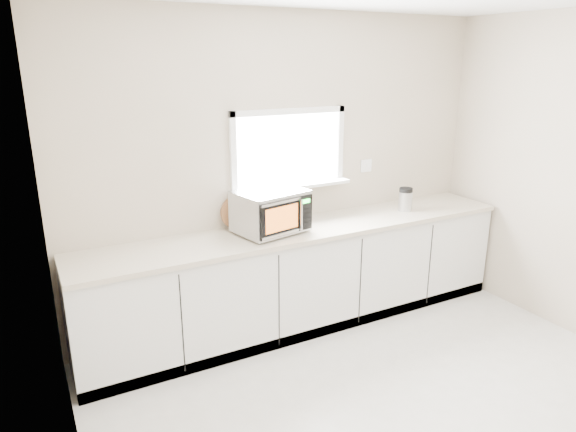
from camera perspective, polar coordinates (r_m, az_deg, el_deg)
back_wall at (r=4.55m, az=-0.00°, el=5.16°), size 4.00×0.17×2.70m
cabinets at (r=4.59m, az=1.75°, el=-6.89°), size 3.92×0.60×0.88m
countertop at (r=4.41m, az=1.86°, el=-1.47°), size 3.92×0.64×0.04m
microwave at (r=4.22m, az=-1.92°, el=0.58°), size 0.62×0.53×0.35m
knife_block at (r=4.35m, az=-0.88°, el=0.20°), size 0.14×0.21×0.28m
cutting_board at (r=4.36m, az=-5.75°, el=0.42°), size 0.28×0.07×0.28m
coffee_grinder at (r=4.98m, az=12.91°, el=1.84°), size 0.15×0.15×0.23m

